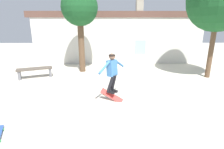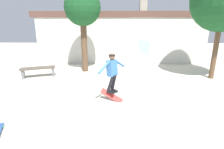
{
  "view_description": "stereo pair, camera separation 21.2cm",
  "coord_description": "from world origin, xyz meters",
  "px_view_note": "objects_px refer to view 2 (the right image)",
  "views": [
    {
      "loc": [
        -0.53,
        -4.82,
        2.65
      ],
      "look_at": [
        -0.46,
        0.94,
        0.96
      ],
      "focal_mm": 28.0,
      "sensor_mm": 36.0,
      "label": 1
    },
    {
      "loc": [
        -0.32,
        -4.81,
        2.65
      ],
      "look_at": [
        -0.46,
        0.94,
        0.96
      ],
      "focal_mm": 28.0,
      "sensor_mm": 36.0,
      "label": 2
    }
  ],
  "objects_px": {
    "tree_right": "(224,0)",
    "skater": "(112,70)",
    "park_bench": "(38,70)",
    "tree_left": "(83,9)",
    "skateboard_flipping": "(112,96)"
  },
  "relations": [
    {
      "from": "tree_right",
      "to": "skater",
      "type": "distance_m",
      "value": 6.17
    },
    {
      "from": "skater",
      "to": "park_bench",
      "type": "bearing_deg",
      "value": -176.41
    },
    {
      "from": "park_bench",
      "to": "skater",
      "type": "height_order",
      "value": "skater"
    },
    {
      "from": "park_bench",
      "to": "skateboard_flipping",
      "type": "relative_size",
      "value": 2.06
    },
    {
      "from": "tree_left",
      "to": "park_bench",
      "type": "distance_m",
      "value": 3.92
    },
    {
      "from": "tree_right",
      "to": "park_bench",
      "type": "xyz_separation_m",
      "value": [
        -8.74,
        -0.02,
        -3.28
      ]
    },
    {
      "from": "tree_right",
      "to": "park_bench",
      "type": "distance_m",
      "value": 9.34
    },
    {
      "from": "tree_left",
      "to": "park_bench",
      "type": "height_order",
      "value": "tree_left"
    },
    {
      "from": "tree_left",
      "to": "park_bench",
      "type": "bearing_deg",
      "value": -150.45
    },
    {
      "from": "tree_right",
      "to": "skateboard_flipping",
      "type": "distance_m",
      "value": 6.64
    },
    {
      "from": "tree_left",
      "to": "tree_right",
      "type": "bearing_deg",
      "value": -10.54
    },
    {
      "from": "tree_right",
      "to": "park_bench",
      "type": "bearing_deg",
      "value": -179.85
    },
    {
      "from": "tree_left",
      "to": "park_bench",
      "type": "xyz_separation_m",
      "value": [
        -2.19,
        -1.24,
        -3.0
      ]
    },
    {
      "from": "park_bench",
      "to": "skater",
      "type": "distance_m",
      "value": 4.77
    },
    {
      "from": "tree_right",
      "to": "tree_left",
      "type": "bearing_deg",
      "value": 169.46
    }
  ]
}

